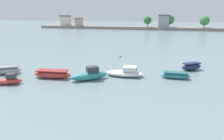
{
  "coord_description": "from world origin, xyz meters",
  "views": [
    {
      "loc": [
        17.34,
        -10.72,
        8.43
      ],
      "look_at": [
        11.54,
        13.25,
        0.88
      ],
      "focal_mm": 29.58,
      "sensor_mm": 36.0,
      "label": 1
    }
  ],
  "objects": [
    {
      "name": "moored_boat_4",
      "position": [
        9.02,
        11.08,
        0.65
      ],
      "size": [
        4.9,
        4.07,
        1.77
      ],
      "rotation": [
        0.0,
        0.0,
        0.62
      ],
      "color": "teal",
      "rests_on": "ground"
    },
    {
      "name": "moored_boat_6",
      "position": [
        20.14,
        14.32,
        0.42
      ],
      "size": [
        3.89,
        1.31,
        0.9
      ],
      "rotation": [
        0.0,
        0.0,
        0.02
      ],
      "color": "teal",
      "rests_on": "ground"
    },
    {
      "name": "distant_shoreline",
      "position": [
        1.89,
        96.16,
        2.08
      ],
      "size": [
        105.33,
        8.02,
        7.97
      ],
      "color": "gray",
      "rests_on": "ground"
    },
    {
      "name": "mooring_buoy_1",
      "position": [
        10.39,
        25.14,
        0.17
      ],
      "size": [
        0.34,
        0.34,
        0.34
      ],
      "primitive_type": "sphere",
      "color": "red",
      "rests_on": "ground"
    },
    {
      "name": "moored_boat_1",
      "position": [
        -3.72,
        10.51,
        0.54
      ],
      "size": [
        4.38,
        3.41,
        1.13
      ],
      "rotation": [
        0.0,
        0.0,
        0.53
      ],
      "color": "#9E9EA3",
      "rests_on": "ground"
    },
    {
      "name": "moored_boat_5",
      "position": [
        13.37,
        13.64,
        0.52
      ],
      "size": [
        5.4,
        2.32,
        1.42
      ],
      "rotation": [
        0.0,
        0.0,
        0.05
      ],
      "color": "white",
      "rests_on": "ground"
    },
    {
      "name": "moored_boat_3",
      "position": [
        3.84,
        10.56,
        0.54
      ],
      "size": [
        5.4,
        2.01,
        1.12
      ],
      "rotation": [
        0.0,
        0.0,
        0.09
      ],
      "color": "#C63833",
      "rests_on": "ground"
    },
    {
      "name": "moored_boat_2",
      "position": [
        -0.29,
        7.18,
        0.49
      ],
      "size": [
        3.63,
        2.39,
        1.36
      ],
      "rotation": [
        0.0,
        0.0,
        0.39
      ],
      "color": "#C63833",
      "rests_on": "ground"
    },
    {
      "name": "moored_boat_7",
      "position": [
        22.88,
        18.95,
        0.55
      ],
      "size": [
        3.54,
        2.78,
        1.14
      ],
      "rotation": [
        0.0,
        0.0,
        0.54
      ],
      "color": "navy",
      "rests_on": "ground"
    }
  ]
}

